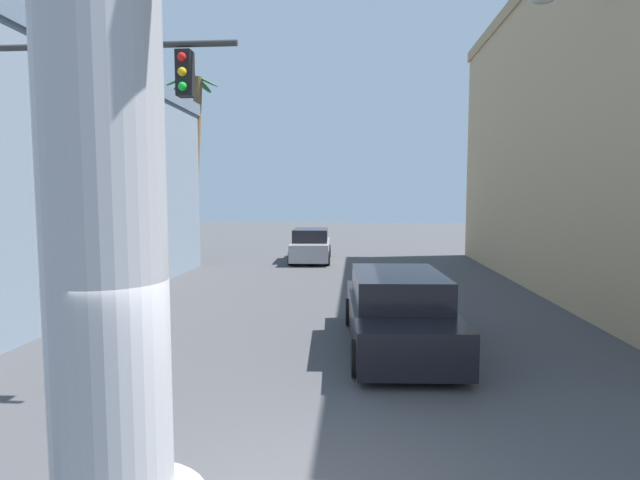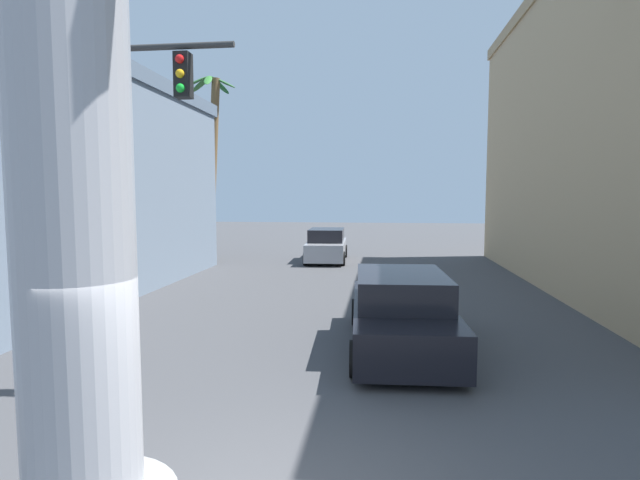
# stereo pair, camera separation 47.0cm
# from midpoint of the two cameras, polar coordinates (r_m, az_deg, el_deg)

# --- Properties ---
(ground_plane) EXTENTS (89.32, 89.32, 0.00)m
(ground_plane) POSITION_cam_midpoint_polar(r_m,az_deg,el_deg) (14.68, 0.57, -7.27)
(ground_plane) COLOR #424244
(street_lamp) EXTENTS (2.19, 0.28, 7.89)m
(street_lamp) POSITION_cam_midpoint_polar(r_m,az_deg,el_deg) (13.52, 28.89, 11.01)
(street_lamp) COLOR #59595E
(street_lamp) RESTS_ON ground
(traffic_light_mast) EXTENTS (5.62, 0.32, 5.58)m
(traffic_light_mast) POSITION_cam_midpoint_polar(r_m,az_deg,el_deg) (9.73, -33.16, 9.34)
(traffic_light_mast) COLOR #333333
(traffic_light_mast) RESTS_ON ground
(car_lead) EXTENTS (2.25, 5.08, 1.56)m
(car_lead) POSITION_cam_midpoint_polar(r_m,az_deg,el_deg) (10.54, 7.59, -8.12)
(car_lead) COLOR black
(car_lead) RESTS_ON ground
(car_far) EXTENTS (2.04, 4.49, 1.56)m
(car_far) POSITION_cam_midpoint_polar(r_m,az_deg,el_deg) (24.06, -1.62, -0.67)
(car_far) COLOR black
(car_far) RESTS_ON ground
(palm_tree_far_left) EXTENTS (2.52, 2.52, 8.88)m
(palm_tree_far_left) POSITION_cam_midpoint_polar(r_m,az_deg,el_deg) (24.70, -14.69, 9.41)
(palm_tree_far_left) COLOR brown
(palm_tree_far_left) RESTS_ON ground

